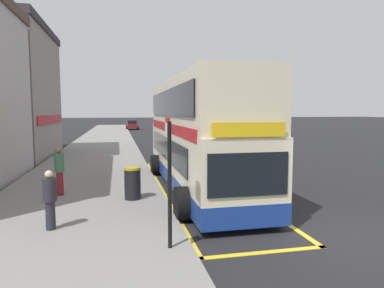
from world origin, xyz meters
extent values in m
plane|color=black|center=(0.00, 32.00, 0.00)|extent=(260.00, 260.00, 0.00)
cube|color=gray|center=(-7.00, 32.00, 0.07)|extent=(6.00, 76.00, 0.14)
cube|color=beige|center=(-2.45, 6.17, 1.35)|extent=(2.41, 11.47, 2.30)
cube|color=beige|center=(-2.45, 6.17, 3.45)|extent=(2.38, 11.24, 1.90)
cube|color=navy|center=(-2.45, 6.17, 0.50)|extent=(2.43, 11.49, 0.60)
cube|color=#B2191E|center=(-2.45, 6.17, 2.52)|extent=(2.44, 10.55, 0.36)
cube|color=black|center=(-3.67, 6.57, 1.65)|extent=(0.04, 9.18, 0.90)
cube|color=black|center=(-3.67, 6.17, 3.50)|extent=(0.04, 10.09, 1.00)
cube|color=black|center=(-2.45, 0.42, 1.60)|extent=(2.12, 0.04, 1.10)
cube|color=yellow|center=(-2.45, 0.42, 2.72)|extent=(1.93, 0.04, 0.36)
cylinder|color=black|center=(-3.74, 2.04, 0.50)|extent=(0.56, 1.00, 1.00)
cylinder|color=black|center=(-1.16, 2.04, 0.50)|extent=(0.56, 1.00, 1.00)
cylinder|color=black|center=(-3.74, 9.32, 0.50)|extent=(0.56, 1.00, 1.00)
cylinder|color=black|center=(-1.16, 9.32, 0.50)|extent=(0.56, 1.00, 1.00)
cube|color=yellow|center=(-3.92, 6.15, 0.01)|extent=(0.16, 13.59, 0.01)
cube|color=yellow|center=(-0.98, 6.15, 0.01)|extent=(0.16, 13.59, 0.01)
cube|color=yellow|center=(-2.45, -0.57, 0.01)|extent=(3.10, 0.16, 0.01)
cube|color=yellow|center=(-2.45, 12.86, 0.01)|extent=(3.10, 0.16, 0.01)
cylinder|color=black|center=(-4.51, -0.16, 1.54)|extent=(0.09, 0.09, 2.81)
cube|color=silver|center=(-4.51, 0.10, 2.77)|extent=(0.05, 0.42, 0.30)
cube|color=red|center=(-4.51, 0.10, 2.97)|extent=(0.05, 0.42, 0.10)
cube|color=black|center=(-4.51, -0.06, 1.44)|extent=(0.06, 0.28, 0.40)
cube|color=#B2191E|center=(-10.16, 17.89, 2.60)|extent=(0.08, 8.27, 0.56)
cube|color=maroon|center=(-3.20, 52.36, 0.66)|extent=(1.76, 4.20, 0.72)
cube|color=black|center=(-3.20, 52.26, 1.32)|extent=(1.52, 1.90, 0.60)
cylinder|color=black|center=(-4.13, 53.66, 0.30)|extent=(0.22, 0.60, 0.60)
cylinder|color=black|center=(-2.26, 53.66, 0.30)|extent=(0.22, 0.60, 0.60)
cylinder|color=black|center=(-4.13, 51.06, 0.30)|extent=(0.22, 0.60, 0.60)
cylinder|color=black|center=(-2.26, 51.06, 0.30)|extent=(0.22, 0.60, 0.60)
cube|color=silver|center=(2.97, 25.46, 0.66)|extent=(1.76, 4.20, 0.72)
cube|color=black|center=(2.97, 25.36, 1.32)|extent=(1.52, 1.90, 0.60)
cylinder|color=black|center=(2.03, 26.76, 0.30)|extent=(0.22, 0.60, 0.60)
cylinder|color=black|center=(3.90, 26.76, 0.30)|extent=(0.22, 0.60, 0.60)
cylinder|color=black|center=(2.03, 24.16, 0.30)|extent=(0.22, 0.60, 0.60)
cylinder|color=black|center=(3.90, 24.16, 0.30)|extent=(0.22, 0.60, 0.60)
cube|color=silver|center=(5.02, 18.51, 0.66)|extent=(1.76, 4.20, 0.72)
cube|color=black|center=(5.02, 18.41, 1.32)|extent=(1.52, 1.90, 0.60)
cylinder|color=black|center=(4.08, 19.81, 0.30)|extent=(0.22, 0.60, 0.60)
cylinder|color=black|center=(5.95, 19.81, 0.30)|extent=(0.22, 0.60, 0.60)
cylinder|color=black|center=(4.08, 17.21, 0.30)|extent=(0.22, 0.60, 0.60)
cylinder|color=black|center=(5.95, 17.21, 0.30)|extent=(0.22, 0.60, 0.60)
cylinder|color=maroon|center=(-7.68, 5.38, 0.57)|extent=(0.24, 0.24, 0.86)
cylinder|color=#3F724C|center=(-7.68, 5.38, 1.34)|extent=(0.34, 0.34, 0.68)
sphere|color=#8C664C|center=(-7.68, 5.38, 1.79)|extent=(0.23, 0.23, 0.23)
cylinder|color=#26262D|center=(-7.33, 1.65, 0.51)|extent=(0.24, 0.24, 0.75)
cylinder|color=#26262D|center=(-7.33, 1.65, 1.18)|extent=(0.34, 0.34, 0.59)
sphere|color=beige|center=(-7.33, 1.65, 1.58)|extent=(0.20, 0.20, 0.20)
cylinder|color=black|center=(-5.14, 4.29, 0.65)|extent=(0.55, 0.55, 1.03)
cylinder|color=#A5991E|center=(-5.14, 4.29, 1.21)|extent=(0.58, 0.58, 0.08)
camera|label=1|loc=(-5.59, -7.41, 3.17)|focal=31.79mm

